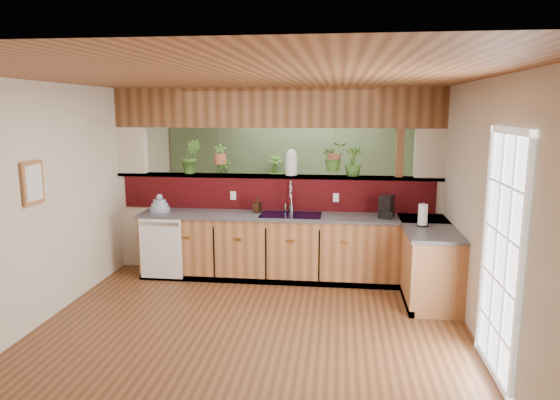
# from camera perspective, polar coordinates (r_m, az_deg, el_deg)

# --- Properties ---
(ground) EXTENTS (4.60, 7.00, 0.01)m
(ground) POSITION_cam_1_polar(r_m,az_deg,el_deg) (6.10, -2.09, -11.85)
(ground) COLOR brown
(ground) RESTS_ON ground
(ceiling) EXTENTS (4.60, 7.00, 0.01)m
(ceiling) POSITION_cam_1_polar(r_m,az_deg,el_deg) (5.66, -2.27, 13.33)
(ceiling) COLOR brown
(ceiling) RESTS_ON ground
(wall_back) EXTENTS (4.60, 0.02, 2.60)m
(wall_back) POSITION_cam_1_polar(r_m,az_deg,el_deg) (9.18, 1.25, 4.05)
(wall_back) COLOR beige
(wall_back) RESTS_ON ground
(wall_front) EXTENTS (4.60, 0.02, 2.60)m
(wall_front) POSITION_cam_1_polar(r_m,az_deg,el_deg) (2.48, -15.34, -13.94)
(wall_front) COLOR beige
(wall_front) RESTS_ON ground
(wall_left) EXTENTS (0.02, 7.00, 2.60)m
(wall_left) POSITION_cam_1_polar(r_m,az_deg,el_deg) (6.51, -22.61, 0.66)
(wall_left) COLOR beige
(wall_left) RESTS_ON ground
(wall_right) EXTENTS (0.02, 7.00, 2.60)m
(wall_right) POSITION_cam_1_polar(r_m,az_deg,el_deg) (5.84, 20.70, -0.23)
(wall_right) COLOR beige
(wall_right) RESTS_ON ground
(pass_through_partition) EXTENTS (4.60, 0.21, 2.60)m
(pass_through_partition) POSITION_cam_1_polar(r_m,az_deg,el_deg) (7.07, -0.23, 1.28)
(pass_through_partition) COLOR beige
(pass_through_partition) RESTS_ON ground
(pass_through_ledge) EXTENTS (4.60, 0.21, 0.04)m
(pass_through_ledge) POSITION_cam_1_polar(r_m,az_deg,el_deg) (7.05, -0.46, 2.72)
(pass_through_ledge) COLOR brown
(pass_through_ledge) RESTS_ON ground
(header_beam) EXTENTS (4.60, 0.15, 0.55)m
(header_beam) POSITION_cam_1_polar(r_m,az_deg,el_deg) (6.99, -0.48, 10.51)
(header_beam) COLOR brown
(header_beam) RESTS_ON ground
(sage_backwall) EXTENTS (4.55, 0.02, 2.55)m
(sage_backwall) POSITION_cam_1_polar(r_m,az_deg,el_deg) (9.16, 1.24, 4.04)
(sage_backwall) COLOR #566C49
(sage_backwall) RESTS_ON ground
(countertop) EXTENTS (4.14, 1.52, 0.90)m
(countertop) POSITION_cam_1_polar(r_m,az_deg,el_deg) (6.71, 6.16, -5.77)
(countertop) COLOR #935B33
(countertop) RESTS_ON ground
(dishwasher) EXTENTS (0.58, 0.03, 0.82)m
(dishwasher) POSITION_cam_1_polar(r_m,az_deg,el_deg) (6.93, -13.48, -5.42)
(dishwasher) COLOR white
(dishwasher) RESTS_ON ground
(navy_sink) EXTENTS (0.82, 0.50, 0.18)m
(navy_sink) POSITION_cam_1_polar(r_m,az_deg,el_deg) (6.75, 1.24, -2.35)
(navy_sink) COLOR black
(navy_sink) RESTS_ON countertop
(french_door) EXTENTS (0.06, 1.02, 2.16)m
(french_door) POSITION_cam_1_polar(r_m,az_deg,el_deg) (4.67, 23.89, -6.14)
(french_door) COLOR white
(french_door) RESTS_ON ground
(framed_print) EXTENTS (0.04, 0.35, 0.45)m
(framed_print) POSITION_cam_1_polar(r_m,az_deg,el_deg) (5.78, -26.40, 1.77)
(framed_print) COLOR #935B33
(framed_print) RESTS_ON wall_left
(faucet) EXTENTS (0.19, 0.19, 0.44)m
(faucet) POSITION_cam_1_polar(r_m,az_deg,el_deg) (6.85, 1.24, 0.53)
(faucet) COLOR #B7B7B2
(faucet) RESTS_ON countertop
(dish_stack) EXTENTS (0.28, 0.28, 0.25)m
(dish_stack) POSITION_cam_1_polar(r_m,az_deg,el_deg) (7.14, -13.58, -0.67)
(dish_stack) COLOR #8E9AB8
(dish_stack) RESTS_ON countertop
(soap_dispenser) EXTENTS (0.12, 0.12, 0.21)m
(soap_dispenser) POSITION_cam_1_polar(r_m,az_deg,el_deg) (6.86, -2.62, -0.58)
(soap_dispenser) COLOR #331F12
(soap_dispenser) RESTS_ON countertop
(coffee_maker) EXTENTS (0.16, 0.26, 0.29)m
(coffee_maker) POSITION_cam_1_polar(r_m,az_deg,el_deg) (6.69, 12.09, -0.84)
(coffee_maker) COLOR black
(coffee_maker) RESTS_ON countertop
(paper_towel) EXTENTS (0.13, 0.13, 0.29)m
(paper_towel) POSITION_cam_1_polar(r_m,az_deg,el_deg) (6.30, 16.00, -1.73)
(paper_towel) COLOR black
(paper_towel) RESTS_ON countertop
(glass_jar) EXTENTS (0.16, 0.16, 0.36)m
(glass_jar) POSITION_cam_1_polar(r_m,az_deg,el_deg) (7.00, 1.30, 4.34)
(glass_jar) COLOR silver
(glass_jar) RESTS_ON pass_through_ledge
(ledge_plant_left) EXTENTS (0.32, 0.29, 0.50)m
(ledge_plant_left) POSITION_cam_1_polar(r_m,az_deg,el_deg) (7.28, -10.15, 4.93)
(ledge_plant_left) COLOR #396523
(ledge_plant_left) RESTS_ON pass_through_ledge
(ledge_plant_right) EXTENTS (0.28, 0.28, 0.42)m
(ledge_plant_right) POSITION_cam_1_polar(r_m,az_deg,el_deg) (6.97, 8.35, 4.41)
(ledge_plant_right) COLOR #396523
(ledge_plant_right) RESTS_ON pass_through_ledge
(hanging_plant_a) EXTENTS (0.22, 0.18, 0.51)m
(hanging_plant_a) POSITION_cam_1_polar(r_m,az_deg,el_deg) (7.16, -6.87, 5.87)
(hanging_plant_a) COLOR brown
(hanging_plant_a) RESTS_ON header_beam
(hanging_plant_b) EXTENTS (0.43, 0.39, 0.51)m
(hanging_plant_b) POSITION_cam_1_polar(r_m,az_deg,el_deg) (6.95, 6.22, 6.36)
(hanging_plant_b) COLOR brown
(hanging_plant_b) RESTS_ON header_beam
(shelving_console) EXTENTS (1.44, 0.44, 0.95)m
(shelving_console) POSITION_cam_1_polar(r_m,az_deg,el_deg) (9.14, -2.87, -1.06)
(shelving_console) COLOR black
(shelving_console) RESTS_ON ground
(shelf_plant_a) EXTENTS (0.24, 0.17, 0.45)m
(shelf_plant_a) POSITION_cam_1_polar(r_m,az_deg,el_deg) (9.14, -6.33, 3.33)
(shelf_plant_a) COLOR #396523
(shelf_plant_a) RESTS_ON shelving_console
(shelf_plant_b) EXTENTS (0.35, 0.35, 0.52)m
(shelf_plant_b) POSITION_cam_1_polar(r_m,az_deg,el_deg) (8.97, -0.58, 3.49)
(shelf_plant_b) COLOR #396523
(shelf_plant_b) RESTS_ON shelving_console
(floor_plant) EXTENTS (0.84, 0.78, 0.76)m
(floor_plant) POSITION_cam_1_polar(r_m,az_deg,el_deg) (7.85, 3.85, -3.89)
(floor_plant) COLOR #396523
(floor_plant) RESTS_ON ground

